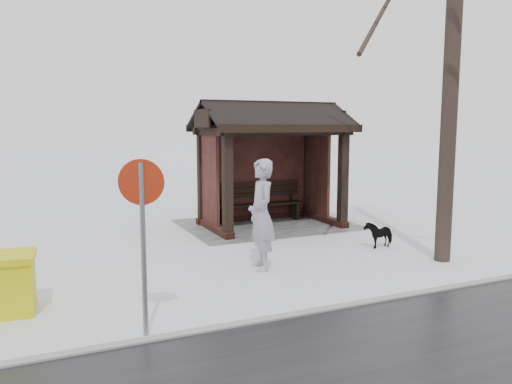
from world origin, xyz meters
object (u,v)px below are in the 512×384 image
dog (379,234)px  road_sign (142,208)px  bus_shelter (269,139)px  pedestrian (261,215)px

dog → road_sign: 5.98m
bus_shelter → pedestrian: size_ratio=1.87×
pedestrian → road_sign: 3.18m
bus_shelter → road_sign: size_ratio=1.71×
dog → road_sign: road_sign is taller
pedestrian → dog: bearing=107.5°
bus_shelter → pedestrian: bus_shelter is taller
bus_shelter → dog: bearing=110.0°
bus_shelter → road_sign: (4.23, 5.44, -0.63)m
pedestrian → dog: 3.01m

